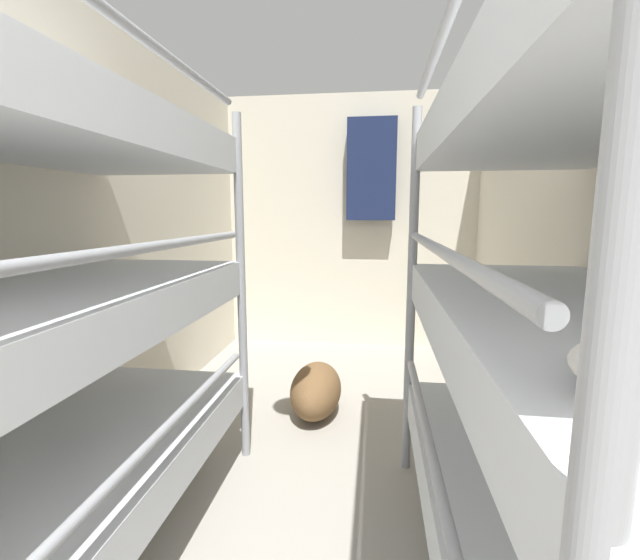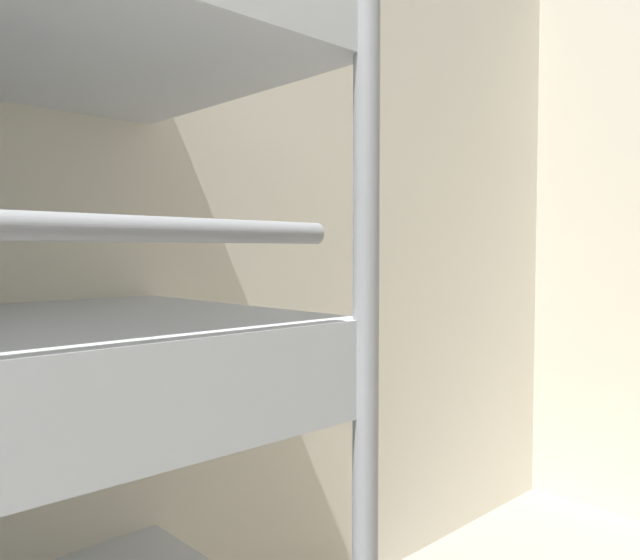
{
  "view_description": "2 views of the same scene",
  "coord_description": "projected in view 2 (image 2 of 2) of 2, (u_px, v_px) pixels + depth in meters",
  "views": [
    {
      "loc": [
        0.25,
        0.25,
        1.28
      ],
      "look_at": [
        -0.06,
        2.59,
        0.91
      ],
      "focal_mm": 24.0,
      "sensor_mm": 36.0,
      "label": 1
    },
    {
      "loc": [
        0.27,
        1.54,
        1.16
      ],
      "look_at": [
        -0.7,
        2.47,
        1.1
      ],
      "focal_mm": 35.0,
      "sensor_mm": 36.0,
      "label": 2
    }
  ],
  "objects": [
    {
      "name": "wall_left",
      "position": [
        87.0,
        239.0,
        1.49
      ],
      "size": [
        0.06,
        4.47,
        2.37
      ],
      "color": "beige",
      "rests_on": "ground_plane"
    }
  ]
}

